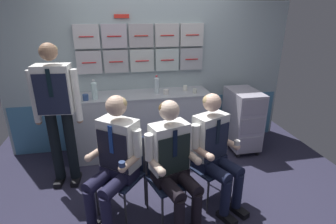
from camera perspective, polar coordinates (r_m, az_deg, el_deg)
name	(u,v)px	position (r m, az deg, el deg)	size (l,w,h in m)	color
ground	(169,197)	(3.22, 0.31, -17.90)	(4.80, 4.80, 0.04)	#2A293E
galley_bulkhead	(150,77)	(3.96, -3.83, 7.54)	(4.20, 0.14, 2.15)	#A1B4B9
galley_counter	(139,124)	(3.87, -6.25, -2.56)	(2.03, 0.53, 0.92)	#B2B6BF
service_trolley	(242,118)	(4.11, 15.84, -1.32)	(0.40, 0.65, 0.92)	black
folding_chair_left	(125,165)	(2.82, -9.26, -11.31)	(0.56, 0.56, 0.82)	#2D2D33
crew_member_left	(115,155)	(2.62, -11.53, -9.10)	(0.65, 0.70, 1.28)	black
folding_chair_right	(166,168)	(2.74, -0.53, -12.09)	(0.50, 0.50, 0.82)	#2D2D33
crew_member_right	(173,160)	(2.53, 1.16, -10.31)	(0.53, 0.68, 1.26)	black
folding_chair_by_counter	(204,156)	(2.98, 7.78, -9.36)	(0.53, 0.53, 0.82)	#2D2D33
crew_member_by_counter	(215,147)	(2.80, 10.20, -7.56)	(0.56, 0.68, 1.24)	black
crew_member_standing	(57,105)	(3.20, -23.03, 1.42)	(0.54, 0.29, 1.70)	black
sparkling_bottle_green	(157,85)	(3.70, -2.49, 5.92)	(0.07, 0.07, 0.25)	silver
water_bottle_tall	(94,90)	(3.56, -15.71, 4.60)	(0.08, 0.08, 0.26)	silver
coffee_cup_white	(166,92)	(3.67, -0.43, 4.46)	(0.08, 0.08, 0.07)	silver
coffee_cup_spare	(86,97)	(3.57, -17.47, 3.10)	(0.07, 0.07, 0.08)	navy
paper_cup_tan	(195,91)	(3.74, 5.83, 4.60)	(0.06, 0.06, 0.06)	silver
paper_cup_blue	(185,88)	(3.85, 3.75, 5.25)	(0.06, 0.06, 0.08)	white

